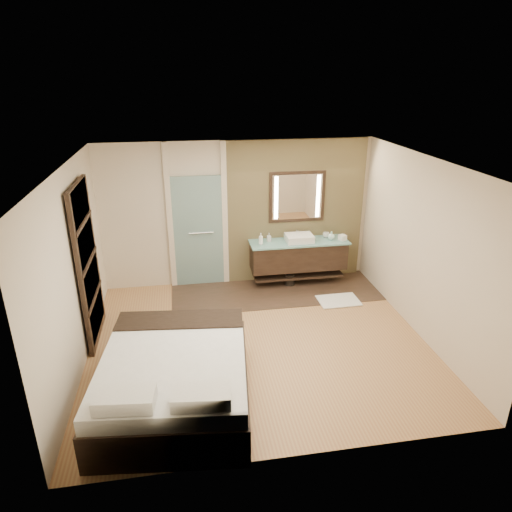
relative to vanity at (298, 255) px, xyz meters
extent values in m
plane|color=#A76D46|center=(-1.10, -1.92, -0.58)|extent=(5.00, 5.00, 0.00)
cube|color=#35291C|center=(-0.50, -0.32, -0.57)|extent=(3.80, 1.30, 0.01)
cube|color=tan|center=(0.00, 0.29, 0.77)|extent=(2.60, 0.08, 2.70)
cube|color=black|center=(0.00, 0.00, -0.01)|extent=(1.80, 0.50, 0.50)
cube|color=black|center=(0.00, 0.00, -0.40)|extent=(1.71, 0.45, 0.04)
cube|color=#8CD6D2|center=(0.00, -0.02, 0.27)|extent=(1.85, 0.55, 0.03)
cube|color=white|center=(0.00, -0.02, 0.35)|extent=(0.50, 0.38, 0.13)
cylinder|color=silver|center=(0.00, 0.17, 0.37)|extent=(0.03, 0.03, 0.18)
cylinder|color=silver|center=(0.00, 0.13, 0.45)|extent=(0.02, 0.10, 0.02)
cube|color=black|center=(0.00, 0.24, 1.07)|extent=(1.06, 0.03, 0.96)
cube|color=white|center=(0.00, 0.23, 1.07)|extent=(0.94, 0.01, 0.84)
cube|color=#FFEABF|center=(-0.40, 0.22, 1.07)|extent=(0.07, 0.01, 0.80)
cube|color=#FFEABF|center=(0.40, 0.22, 1.07)|extent=(0.07, 0.01, 0.80)
cube|color=silver|center=(-1.85, 0.28, 0.47)|extent=(0.90, 0.05, 2.10)
cylinder|color=silver|center=(-1.80, 0.23, 0.47)|extent=(0.45, 0.03, 0.03)
cube|color=beige|center=(-2.35, 0.29, 0.77)|extent=(0.10, 0.08, 2.70)
cube|color=beige|center=(-1.35, 0.29, 0.77)|extent=(0.10, 0.08, 2.70)
cube|color=black|center=(-3.53, -1.32, 0.62)|extent=(0.06, 1.20, 2.40)
cube|color=silver|center=(-3.51, -1.32, -0.21)|extent=(0.02, 1.06, 0.52)
cube|color=silver|center=(-3.51, -1.32, 0.38)|extent=(0.02, 1.06, 0.52)
cube|color=silver|center=(-3.51, -1.32, 0.96)|extent=(0.02, 1.06, 0.52)
cube|color=silver|center=(-3.51, -1.32, 1.55)|extent=(0.02, 1.06, 0.52)
cube|color=black|center=(-2.33, -3.07, -0.34)|extent=(1.98, 2.36, 0.48)
cube|color=white|center=(-2.33, -3.07, 0.00)|extent=(1.92, 2.30, 0.20)
cube|color=black|center=(-2.25, -2.25, 0.10)|extent=(1.74, 0.67, 0.04)
cube|color=white|center=(-2.81, -3.89, 0.18)|extent=(0.63, 0.39, 0.15)
cube|color=white|center=(-2.05, -3.98, 0.18)|extent=(0.63, 0.39, 0.15)
cube|color=white|center=(0.53, -0.87, -0.56)|extent=(0.73, 0.51, 0.02)
cylinder|color=black|center=(-0.17, -0.07, -0.46)|extent=(0.23, 0.23, 0.24)
cube|color=white|center=(0.82, -0.09, 0.33)|extent=(0.16, 0.16, 0.10)
imported|color=white|center=(-0.73, -0.05, 0.39)|extent=(0.09, 0.09, 0.21)
imported|color=#B2B2B2|center=(-0.56, 0.07, 0.36)|extent=(0.08, 0.08, 0.16)
imported|color=#BDEEE7|center=(0.62, -0.03, 0.37)|extent=(0.15, 0.15, 0.16)
imported|color=silver|center=(0.56, 0.11, 0.33)|extent=(0.13, 0.13, 0.10)
camera|label=1|loc=(-2.13, -7.75, 3.25)|focal=32.00mm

